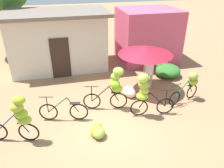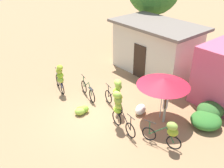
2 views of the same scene
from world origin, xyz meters
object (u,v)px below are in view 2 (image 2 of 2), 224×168
(bicycle_near_pile, at_px, (88,91))
(bicycle_center_loaded, at_px, (117,93))
(building_low, at_px, (156,48))
(person_vendor, at_px, (166,103))
(produce_sack, at_px, (140,109))
(bicycle_by_shop, at_px, (119,108))
(bicycle_leftmost, at_px, (60,76))
(market_umbrella, at_px, (163,82))
(bicycle_rightmost, at_px, (169,132))
(banana_pile_on_ground, at_px, (81,110))

(bicycle_near_pile, relative_size, bicycle_center_loaded, 0.98)
(building_low, bearing_deg, person_vendor, -43.53)
(bicycle_near_pile, relative_size, produce_sack, 2.46)
(building_low, bearing_deg, bicycle_by_shop, -62.71)
(produce_sack, bearing_deg, bicycle_center_loaded, -140.52)
(bicycle_leftmost, height_order, bicycle_near_pile, bicycle_leftmost)
(building_low, relative_size, produce_sack, 7.53)
(market_umbrella, bearing_deg, bicycle_rightmost, -41.44)
(building_low, relative_size, person_vendor, 3.43)
(bicycle_center_loaded, bearing_deg, produce_sack, 39.48)
(bicycle_by_shop, height_order, produce_sack, bicycle_by_shop)
(bicycle_rightmost, relative_size, produce_sack, 2.24)
(bicycle_by_shop, bearing_deg, market_umbrella, 70.26)
(building_low, relative_size, bicycle_center_loaded, 3.00)
(building_low, xyz_separation_m, market_umbrella, (3.48, -3.52, 0.33))
(market_umbrella, bearing_deg, produce_sack, -150.19)
(building_low, relative_size, banana_pile_on_ground, 6.45)
(bicycle_center_loaded, relative_size, bicycle_rightmost, 1.12)
(bicycle_by_shop, xyz_separation_m, bicycle_rightmost, (2.17, 0.59, -0.25))
(bicycle_leftmost, xyz_separation_m, banana_pile_on_ground, (2.32, -0.31, -0.78))
(produce_sack, height_order, person_vendor, person_vendor)
(banana_pile_on_ground, relative_size, person_vendor, 0.53)
(market_umbrella, xyz_separation_m, banana_pile_on_ground, (-2.57, -2.58, -1.68))
(market_umbrella, height_order, produce_sack, market_umbrella)
(bicycle_leftmost, xyz_separation_m, bicycle_rightmost, (6.38, 0.96, -0.19))
(bicycle_leftmost, relative_size, bicycle_near_pile, 0.95)
(market_umbrella, xyz_separation_m, bicycle_near_pile, (-3.59, -1.46, -1.49))
(bicycle_leftmost, relative_size, banana_pile_on_ground, 2.00)
(bicycle_near_pile, relative_size, bicycle_by_shop, 0.99)
(bicycle_leftmost, distance_m, person_vendor, 5.62)
(bicycle_by_shop, xyz_separation_m, produce_sack, (-0.11, 1.45, -0.79))
(bicycle_center_loaded, height_order, produce_sack, bicycle_center_loaded)
(market_umbrella, bearing_deg, bicycle_center_loaded, -144.86)
(bicycle_leftmost, xyz_separation_m, bicycle_near_pile, (1.31, 0.81, -0.58))
(building_low, distance_m, bicycle_leftmost, 5.98)
(produce_sack, bearing_deg, bicycle_leftmost, -156.12)
(market_umbrella, relative_size, banana_pile_on_ground, 2.82)
(bicycle_by_shop, height_order, person_vendor, bicycle_by_shop)
(building_low, height_order, market_umbrella, building_low)
(bicycle_rightmost, distance_m, person_vendor, 1.77)
(bicycle_by_shop, relative_size, bicycle_rightmost, 1.10)
(market_umbrella, relative_size, produce_sack, 3.29)
(bicycle_center_loaded, relative_size, produce_sack, 2.51)
(bicycle_leftmost, height_order, person_vendor, bicycle_leftmost)
(market_umbrella, bearing_deg, person_vendor, -9.71)
(banana_pile_on_ground, bearing_deg, produce_sack, 50.07)
(bicycle_near_pile, distance_m, bicycle_rightmost, 5.09)
(market_umbrella, bearing_deg, bicycle_by_shop, -109.74)
(bicycle_rightmost, height_order, produce_sack, bicycle_rightmost)
(market_umbrella, height_order, bicycle_by_shop, market_umbrella)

